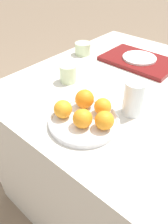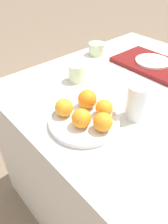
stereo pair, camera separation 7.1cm
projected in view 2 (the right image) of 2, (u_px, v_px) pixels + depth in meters
name	position (u px, v px, depth m)	size (l,w,h in m)	color
ground_plane	(138.00, 201.00, 1.32)	(12.00, 12.00, 0.00)	#7A6651
table	(149.00, 161.00, 1.09)	(1.19, 1.05, 0.75)	silver
fruit_platter	(84.00, 121.00, 0.74)	(0.24, 0.24, 0.02)	silver
orange_0	(81.00, 118.00, 0.69)	(0.06, 0.06, 0.06)	orange
orange_1	(104.00, 108.00, 0.74)	(0.06, 0.06, 0.06)	orange
orange_2	(87.00, 99.00, 0.77)	(0.07, 0.07, 0.07)	orange
orange_3	(103.00, 122.00, 0.68)	(0.06, 0.06, 0.06)	orange
orange_4	(64.00, 108.00, 0.74)	(0.06, 0.06, 0.06)	orange
water_glass	(137.00, 102.00, 0.74)	(0.07, 0.07, 0.12)	silver
serving_tray	(152.00, 64.00, 1.08)	(0.36, 0.24, 0.02)	maroon
side_plate	(153.00, 61.00, 1.07)	(0.17, 0.17, 0.01)	white
cup_1	(96.00, 49.00, 1.18)	(0.09, 0.09, 0.06)	beige
cup_2	(77.00, 73.00, 0.95)	(0.07, 0.07, 0.08)	beige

